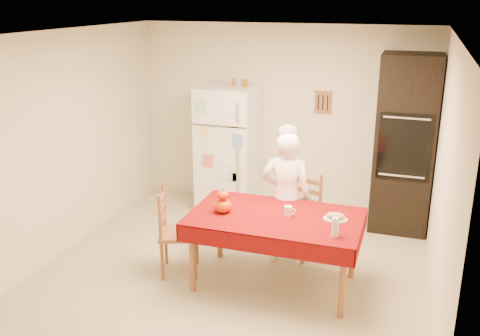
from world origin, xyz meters
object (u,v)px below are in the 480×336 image
at_px(chair_left, 173,228).
at_px(chair_far, 301,211).
at_px(oven_cabinet, 405,145).
at_px(refrigerator, 228,149).
at_px(wine_glass, 335,227).
at_px(seated_woman, 286,198).
at_px(coffee_mug, 288,211).
at_px(dining_table, 275,222).
at_px(bread_plate, 335,219).
at_px(pumpkin_lower, 223,206).

bearing_deg(chair_left, chair_far, -72.56).
bearing_deg(oven_cabinet, chair_far, -134.11).
height_order(refrigerator, wine_glass, refrigerator).
bearing_deg(seated_woman, oven_cabinet, -133.38).
xyz_separation_m(refrigerator, coffee_mug, (1.27, -1.79, -0.04)).
relative_size(chair_far, wine_glass, 5.40).
xyz_separation_m(dining_table, bread_plate, (0.58, 0.08, 0.08)).
relative_size(refrigerator, dining_table, 1.00).
bearing_deg(wine_glass, chair_left, 173.87).
relative_size(oven_cabinet, pumpkin_lower, 11.93).
bearing_deg(oven_cabinet, coffee_mug, -118.95).
bearing_deg(refrigerator, dining_table, -57.83).
xyz_separation_m(seated_woman, pumpkin_lower, (-0.50, -0.61, 0.08)).
relative_size(dining_table, bread_plate, 7.08).
bearing_deg(dining_table, pumpkin_lower, -171.80).
bearing_deg(seated_woman, coffee_mug, 103.20).
relative_size(seated_woman, bread_plate, 6.28).
relative_size(chair_far, chair_left, 1.00).
bearing_deg(coffee_mug, oven_cabinet, 61.05).
xyz_separation_m(refrigerator, bread_plate, (1.73, -1.75, -0.08)).
relative_size(chair_left, seated_woman, 0.63).
bearing_deg(bread_plate, oven_cabinet, 72.98).
height_order(dining_table, wine_glass, wine_glass).
bearing_deg(oven_cabinet, dining_table, -121.08).
relative_size(coffee_mug, wine_glass, 0.57).
bearing_deg(refrigerator, seated_woman, -49.02).
distance_m(oven_cabinet, seated_woman, 1.80).
relative_size(wine_glass, bread_plate, 0.73).
distance_m(chair_far, seated_woman, 0.39).
bearing_deg(chair_left, dining_table, -105.02).
distance_m(chair_left, wine_glass, 1.76).
xyz_separation_m(dining_table, chair_left, (-1.09, -0.09, -0.18)).
height_order(chair_far, seated_woman, seated_woman).
bearing_deg(wine_glass, oven_cabinet, 76.92).
xyz_separation_m(chair_left, wine_glass, (1.72, -0.18, 0.34)).
xyz_separation_m(wine_glass, bread_plate, (-0.05, 0.35, -0.08)).
distance_m(pumpkin_lower, wine_glass, 1.17).
height_order(refrigerator, dining_table, refrigerator).
xyz_separation_m(dining_table, coffee_mug, (0.12, 0.04, 0.12)).
bearing_deg(seated_woman, chair_far, -115.62).
height_order(coffee_mug, wine_glass, wine_glass).
bearing_deg(wine_glass, seated_woman, 129.03).
height_order(chair_far, wine_glass, chair_far).
distance_m(chair_left, coffee_mug, 1.25).
height_order(oven_cabinet, coffee_mug, oven_cabinet).
relative_size(oven_cabinet, dining_table, 1.29).
height_order(dining_table, coffee_mug, coffee_mug).
xyz_separation_m(oven_cabinet, dining_table, (-1.13, -1.87, -0.41)).
distance_m(coffee_mug, wine_glass, 0.61).
bearing_deg(refrigerator, chair_far, -39.48).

